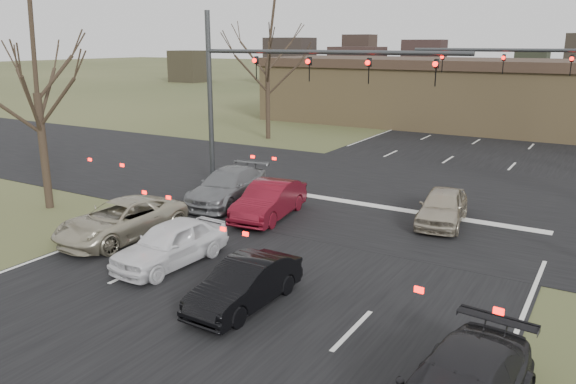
{
  "coord_description": "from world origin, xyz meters",
  "views": [
    {
      "loc": [
        8.3,
        -8.04,
        6.61
      ],
      "look_at": [
        -0.49,
        6.73,
        2.0
      ],
      "focal_mm": 35.0,
      "sensor_mm": 36.0,
      "label": 1
    }
  ],
  "objects_px": {
    "car_black_hatch": "(245,284)",
    "car_grey_ahead": "(228,186)",
    "car_white_sedan": "(171,243)",
    "building": "(528,96)",
    "car_silver_ahead": "(442,207)",
    "mast_arm_near": "(268,78)",
    "car_silver_suv": "(121,220)",
    "car_red_ahead": "(269,200)"
  },
  "relations": [
    {
      "from": "building",
      "to": "mast_arm_near",
      "type": "bearing_deg",
      "value": -106.13
    },
    {
      "from": "car_white_sedan",
      "to": "car_silver_suv",
      "type": "bearing_deg",
      "value": 167.02
    },
    {
      "from": "car_silver_suv",
      "to": "car_white_sedan",
      "type": "distance_m",
      "value": 3.2
    },
    {
      "from": "car_silver_suv",
      "to": "car_red_ahead",
      "type": "bearing_deg",
      "value": 58.6
    },
    {
      "from": "car_silver_suv",
      "to": "car_silver_ahead",
      "type": "xyz_separation_m",
      "value": [
        9.08,
        7.29,
        0.0
      ]
    },
    {
      "from": "car_white_sedan",
      "to": "building",
      "type": "bearing_deg",
      "value": 84.94
    },
    {
      "from": "car_white_sedan",
      "to": "car_silver_ahead",
      "type": "height_order",
      "value": "car_white_sedan"
    },
    {
      "from": "car_white_sedan",
      "to": "car_red_ahead",
      "type": "height_order",
      "value": "car_red_ahead"
    },
    {
      "from": "car_black_hatch",
      "to": "car_grey_ahead",
      "type": "xyz_separation_m",
      "value": [
        -6.16,
        7.54,
        0.1
      ]
    },
    {
      "from": "car_black_hatch",
      "to": "car_silver_ahead",
      "type": "height_order",
      "value": "car_silver_ahead"
    },
    {
      "from": "mast_arm_near",
      "to": "car_grey_ahead",
      "type": "relative_size",
      "value": 2.48
    },
    {
      "from": "car_silver_suv",
      "to": "mast_arm_near",
      "type": "bearing_deg",
      "value": 86.8
    },
    {
      "from": "mast_arm_near",
      "to": "car_silver_suv",
      "type": "relative_size",
      "value": 2.53
    },
    {
      "from": "car_red_ahead",
      "to": "car_silver_ahead",
      "type": "height_order",
      "value": "car_red_ahead"
    },
    {
      "from": "building",
      "to": "car_red_ahead",
      "type": "height_order",
      "value": "building"
    },
    {
      "from": "car_grey_ahead",
      "to": "car_red_ahead",
      "type": "relative_size",
      "value": 1.15
    },
    {
      "from": "building",
      "to": "car_silver_ahead",
      "type": "xyz_separation_m",
      "value": [
        1.0,
        -25.86,
        -2.0
      ]
    },
    {
      "from": "car_black_hatch",
      "to": "car_grey_ahead",
      "type": "relative_size",
      "value": 0.76
    },
    {
      "from": "car_silver_ahead",
      "to": "mast_arm_near",
      "type": "bearing_deg",
      "value": 166.72
    },
    {
      "from": "building",
      "to": "car_red_ahead",
      "type": "bearing_deg",
      "value": -99.85
    },
    {
      "from": "car_silver_suv",
      "to": "car_silver_ahead",
      "type": "bearing_deg",
      "value": 41.49
    },
    {
      "from": "building",
      "to": "car_silver_ahead",
      "type": "bearing_deg",
      "value": -87.79
    },
    {
      "from": "car_grey_ahead",
      "to": "car_black_hatch",
      "type": "bearing_deg",
      "value": -58.66
    },
    {
      "from": "building",
      "to": "car_white_sedan",
      "type": "distance_m",
      "value": 34.46
    },
    {
      "from": "mast_arm_near",
      "to": "car_red_ahead",
      "type": "distance_m",
      "value": 6.07
    },
    {
      "from": "car_silver_suv",
      "to": "car_black_hatch",
      "type": "height_order",
      "value": "car_silver_suv"
    },
    {
      "from": "building",
      "to": "car_black_hatch",
      "type": "height_order",
      "value": "building"
    },
    {
      "from": "car_silver_suv",
      "to": "car_black_hatch",
      "type": "distance_m",
      "value": 6.94
    },
    {
      "from": "car_silver_suv",
      "to": "car_white_sedan",
      "type": "relative_size",
      "value": 1.2
    },
    {
      "from": "car_white_sedan",
      "to": "car_grey_ahead",
      "type": "bearing_deg",
      "value": 115.45
    },
    {
      "from": "car_black_hatch",
      "to": "car_white_sedan",
      "type": "bearing_deg",
      "value": 163.45
    },
    {
      "from": "car_black_hatch",
      "to": "car_silver_ahead",
      "type": "relative_size",
      "value": 0.94
    },
    {
      "from": "car_white_sedan",
      "to": "car_red_ahead",
      "type": "relative_size",
      "value": 0.94
    },
    {
      "from": "car_silver_suv",
      "to": "car_grey_ahead",
      "type": "xyz_separation_m",
      "value": [
        0.47,
        5.5,
        0.04
      ]
    },
    {
      "from": "mast_arm_near",
      "to": "car_black_hatch",
      "type": "bearing_deg",
      "value": -60.42
    },
    {
      "from": "building",
      "to": "car_black_hatch",
      "type": "relative_size",
      "value": 11.5
    },
    {
      "from": "car_red_ahead",
      "to": "car_silver_ahead",
      "type": "bearing_deg",
      "value": 16.61
    },
    {
      "from": "mast_arm_near",
      "to": "car_grey_ahead",
      "type": "distance_m",
      "value": 5.12
    },
    {
      "from": "building",
      "to": "mast_arm_near",
      "type": "relative_size",
      "value": 3.5
    },
    {
      "from": "car_silver_ahead",
      "to": "building",
      "type": "bearing_deg",
      "value": 84.89
    },
    {
      "from": "car_silver_suv",
      "to": "building",
      "type": "bearing_deg",
      "value": 79.04
    },
    {
      "from": "building",
      "to": "car_silver_suv",
      "type": "bearing_deg",
      "value": -103.69
    }
  ]
}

